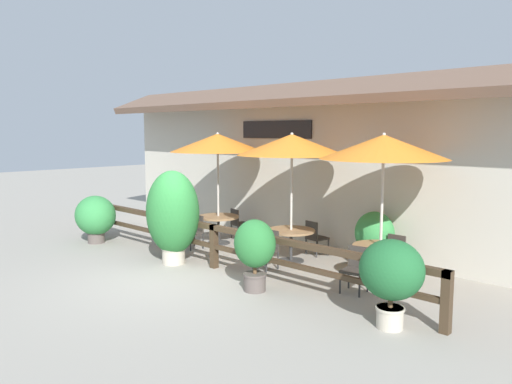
% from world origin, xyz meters
% --- Properties ---
extents(ground_plane, '(60.00, 60.00, 0.00)m').
position_xyz_m(ground_plane, '(0.00, 0.00, 0.00)').
color(ground_plane, gray).
extents(building_facade, '(14.28, 1.49, 4.23)m').
position_xyz_m(building_facade, '(-0.00, 4.10, 2.17)').
color(building_facade, '#BCB7A8').
rests_on(building_facade, ground).
extents(patio_railing, '(10.40, 0.14, 0.95)m').
position_xyz_m(patio_railing, '(0.00, 1.05, 0.70)').
color(patio_railing, '#3D2D1E').
rests_on(patio_railing, ground).
extents(patio_umbrella_near, '(2.47, 2.47, 2.93)m').
position_xyz_m(patio_umbrella_near, '(-1.70, 2.70, 2.66)').
color(patio_umbrella_near, '#B7B2A8').
rests_on(patio_umbrella_near, ground).
extents(dining_table_near, '(1.09, 1.09, 0.74)m').
position_xyz_m(dining_table_near, '(-1.70, 2.70, 0.59)').
color(dining_table_near, olive).
rests_on(dining_table_near, ground).
extents(chair_near_streetside, '(0.45, 0.45, 0.84)m').
position_xyz_m(chair_near_streetside, '(-1.74, 1.93, 0.46)').
color(chair_near_streetside, '#332D28').
rests_on(chair_near_streetside, ground).
extents(chair_near_wallside, '(0.51, 0.51, 0.84)m').
position_xyz_m(chair_near_wallside, '(-1.74, 3.48, 0.46)').
color(chair_near_wallside, '#332D28').
rests_on(chair_near_wallside, ground).
extents(patio_umbrella_middle, '(2.47, 2.47, 2.93)m').
position_xyz_m(patio_umbrella_middle, '(0.86, 2.63, 2.66)').
color(patio_umbrella_middle, '#B7B2A8').
rests_on(patio_umbrella_middle, ground).
extents(dining_table_middle, '(1.09, 1.09, 0.74)m').
position_xyz_m(dining_table_middle, '(0.86, 2.63, 0.59)').
color(dining_table_middle, olive).
rests_on(dining_table_middle, ground).
extents(chair_middle_streetside, '(0.43, 0.43, 0.84)m').
position_xyz_m(chair_middle_streetside, '(0.90, 1.79, 0.46)').
color(chair_middle_streetside, '#332D28').
rests_on(chair_middle_streetside, ground).
extents(chair_middle_wallside, '(0.49, 0.49, 0.84)m').
position_xyz_m(chair_middle_wallside, '(0.91, 3.46, 0.46)').
color(chair_middle_wallside, '#332D28').
rests_on(chair_middle_wallside, ground).
extents(patio_umbrella_far, '(2.47, 2.47, 2.93)m').
position_xyz_m(patio_umbrella_far, '(3.14, 2.62, 2.66)').
color(patio_umbrella_far, '#B7B2A8').
rests_on(patio_umbrella_far, ground).
extents(dining_table_far, '(1.09, 1.09, 0.74)m').
position_xyz_m(dining_table_far, '(3.14, 2.62, 0.59)').
color(dining_table_far, olive).
rests_on(dining_table_far, ground).
extents(chair_far_streetside, '(0.48, 0.48, 0.84)m').
position_xyz_m(chair_far_streetside, '(3.12, 1.78, 0.46)').
color(chair_far_streetside, '#332D28').
rests_on(chair_far_streetside, ground).
extents(chair_far_wallside, '(0.43, 0.43, 0.84)m').
position_xyz_m(chair_far_wallside, '(3.11, 3.45, 0.46)').
color(chair_far_wallside, '#332D28').
rests_on(chair_far_wallside, ground).
extents(potted_plant_tall_tropical, '(1.14, 1.02, 1.26)m').
position_xyz_m(potted_plant_tall_tropical, '(-4.13, 0.50, 0.71)').
color(potted_plant_tall_tropical, '#564C47').
rests_on(potted_plant_tall_tropical, ground).
extents(potted_plant_small_flowering, '(0.99, 0.89, 1.36)m').
position_xyz_m(potted_plant_small_flowering, '(4.44, 0.66, 0.86)').
color(potted_plant_small_flowering, '#B7AD99').
rests_on(potted_plant_small_flowering, ground).
extents(potted_plant_entrance_palm, '(1.26, 1.13, 2.10)m').
position_xyz_m(potted_plant_entrance_palm, '(-0.93, 0.66, 1.13)').
color(potted_plant_entrance_palm, '#B7AD99').
rests_on(potted_plant_entrance_palm, ground).
extents(potted_plant_corner_fern, '(0.81, 0.73, 1.35)m').
position_xyz_m(potted_plant_corner_fern, '(1.74, 0.52, 0.82)').
color(potted_plant_corner_fern, '#564C47').
rests_on(potted_plant_corner_fern, ground).
extents(potted_plant_broad_leaf, '(0.88, 0.79, 1.22)m').
position_xyz_m(potted_plant_broad_leaf, '(2.45, 3.55, 0.71)').
color(potted_plant_broad_leaf, '#9E4C33').
rests_on(potted_plant_broad_leaf, ground).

